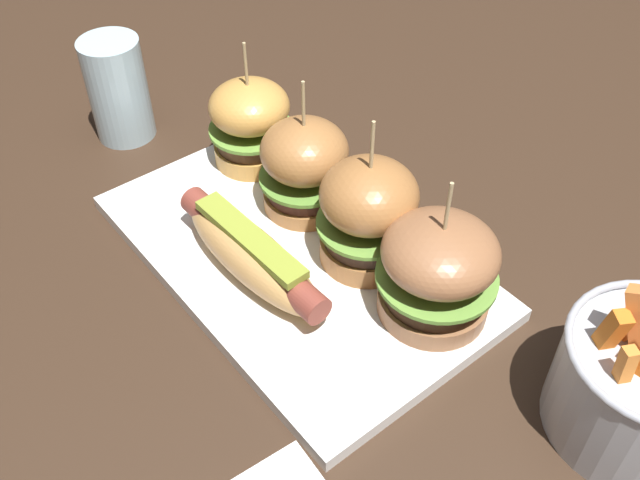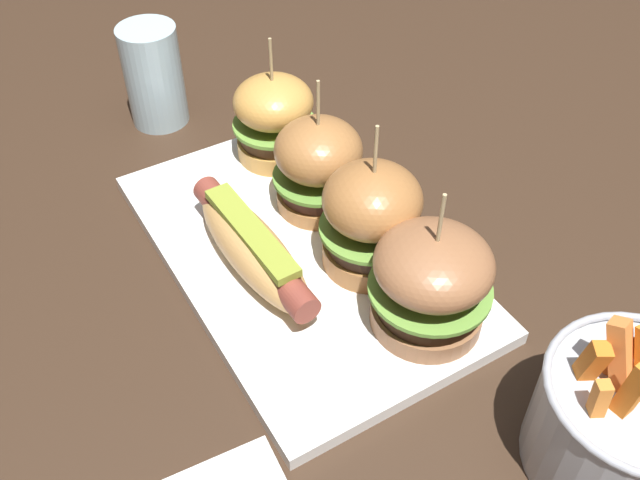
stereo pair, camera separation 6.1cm
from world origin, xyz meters
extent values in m
plane|color=#382619|center=(0.00, 0.00, 0.00)|extent=(3.00, 3.00, 0.00)
cube|color=white|center=(0.00, 0.00, 0.01)|extent=(0.37, 0.23, 0.01)
ellipsoid|color=tan|center=(0.00, -0.05, 0.04)|extent=(0.18, 0.05, 0.04)
cylinder|color=brown|center=(0.00, -0.05, 0.04)|extent=(0.19, 0.03, 0.03)
cube|color=olive|center=(0.00, -0.05, 0.06)|extent=(0.13, 0.03, 0.01)
cylinder|color=gold|center=(-0.14, 0.05, 0.02)|extent=(0.08, 0.08, 0.02)
cylinder|color=#4F321C|center=(-0.14, 0.05, 0.04)|extent=(0.07, 0.07, 0.02)
cylinder|color=#6B9E3D|center=(-0.14, 0.05, 0.05)|extent=(0.09, 0.09, 0.00)
ellipsoid|color=gold|center=(-0.14, 0.05, 0.08)|extent=(0.08, 0.08, 0.05)
cylinder|color=tan|center=(-0.14, 0.05, 0.12)|extent=(0.00, 0.00, 0.06)
cylinder|color=#A96F3C|center=(-0.04, 0.05, 0.02)|extent=(0.08, 0.08, 0.02)
cylinder|color=#482820|center=(-0.04, 0.05, 0.04)|extent=(0.08, 0.08, 0.02)
cylinder|color=#609338|center=(-0.04, 0.05, 0.05)|extent=(0.09, 0.09, 0.00)
ellipsoid|color=#A96F3C|center=(-0.04, 0.05, 0.08)|extent=(0.08, 0.08, 0.06)
cylinder|color=tan|center=(-0.04, 0.05, 0.12)|extent=(0.00, 0.00, 0.06)
cylinder|color=#A76D3A|center=(0.05, 0.05, 0.02)|extent=(0.08, 0.08, 0.02)
cylinder|color=#463126|center=(0.05, 0.05, 0.04)|extent=(0.08, 0.08, 0.02)
cylinder|color=#6B9E3D|center=(0.05, 0.05, 0.05)|extent=(0.09, 0.09, 0.00)
ellipsoid|color=#A76D3A|center=(0.05, 0.05, 0.09)|extent=(0.09, 0.09, 0.06)
cylinder|color=tan|center=(0.05, 0.05, 0.13)|extent=(0.00, 0.00, 0.06)
cylinder|color=#99643F|center=(0.13, 0.05, 0.02)|extent=(0.09, 0.09, 0.02)
cylinder|color=#3C2414|center=(0.13, 0.05, 0.04)|extent=(0.09, 0.09, 0.02)
cylinder|color=#6B9E3D|center=(0.13, 0.05, 0.05)|extent=(0.10, 0.10, 0.00)
ellipsoid|color=#99643F|center=(0.13, 0.05, 0.08)|extent=(0.10, 0.10, 0.05)
cylinder|color=tan|center=(0.13, 0.05, 0.12)|extent=(0.00, 0.00, 0.06)
cylinder|color=#B7BABF|center=(0.29, 0.09, 0.04)|extent=(0.13, 0.13, 0.08)
cube|color=orange|center=(0.29, 0.05, 0.08)|extent=(0.02, 0.01, 0.06)
cube|color=orange|center=(0.28, 0.08, 0.09)|extent=(0.05, 0.02, 0.08)
cube|color=orange|center=(0.26, 0.07, 0.09)|extent=(0.03, 0.02, 0.07)
cube|color=orange|center=(0.27, 0.09, 0.10)|extent=(0.04, 0.04, 0.09)
cube|color=orange|center=(0.30, 0.09, 0.08)|extent=(0.03, 0.03, 0.06)
cube|color=orange|center=(0.30, 0.07, 0.09)|extent=(0.02, 0.01, 0.08)
cylinder|color=silver|center=(-0.28, -0.03, 0.06)|extent=(0.06, 0.06, 0.12)
camera|label=1|loc=(0.38, -0.27, 0.48)|focal=39.99mm
camera|label=2|loc=(0.41, -0.22, 0.48)|focal=39.99mm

